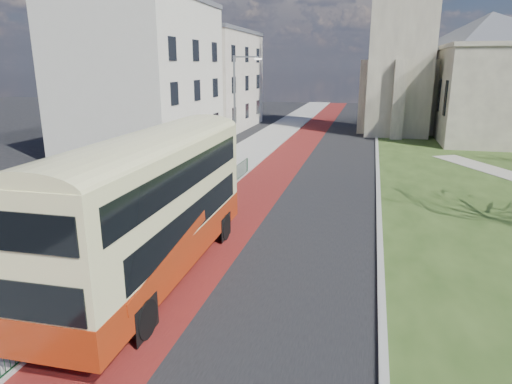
% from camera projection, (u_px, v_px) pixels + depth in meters
% --- Properties ---
extents(ground, '(160.00, 160.00, 0.00)m').
position_uv_depth(ground, '(213.00, 271.00, 17.13)').
color(ground, black).
rests_on(ground, ground).
extents(road_carriageway, '(9.00, 120.00, 0.01)m').
position_uv_depth(road_carriageway, '(317.00, 164.00, 35.46)').
color(road_carriageway, black).
rests_on(road_carriageway, ground).
extents(bus_lane, '(3.40, 120.00, 0.01)m').
position_uv_depth(bus_lane, '(282.00, 163.00, 36.09)').
color(bus_lane, '#591414').
rests_on(bus_lane, ground).
extents(pavement_west, '(4.00, 120.00, 0.12)m').
position_uv_depth(pavement_west, '(236.00, 160.00, 36.97)').
color(pavement_west, gray).
rests_on(pavement_west, ground).
extents(kerb_west, '(0.25, 120.00, 0.13)m').
position_uv_depth(kerb_west, '(260.00, 161.00, 36.50)').
color(kerb_west, '#999993').
rests_on(kerb_west, ground).
extents(kerb_east, '(0.25, 80.00, 0.13)m').
position_uv_depth(kerb_east, '(377.00, 161.00, 36.24)').
color(kerb_east, '#999993').
rests_on(kerb_east, ground).
extents(pedestrian_railing, '(0.07, 24.00, 1.12)m').
position_uv_depth(pedestrian_railing, '(182.00, 217.00, 21.41)').
color(pedestrian_railing, '#0C381B').
rests_on(pedestrian_railing, ground).
extents(gothic_church, '(16.38, 18.00, 40.00)m').
position_uv_depth(gothic_church, '(451.00, 7.00, 46.15)').
color(gothic_church, gray).
rests_on(gothic_church, ground).
extents(street_block_near, '(10.30, 14.30, 13.00)m').
position_uv_depth(street_block_near, '(142.00, 76.00, 39.21)').
color(street_block_near, silver).
rests_on(street_block_near, ground).
extents(street_block_far, '(10.30, 16.30, 11.50)m').
position_uv_depth(street_block_far, '(206.00, 80.00, 54.36)').
color(street_block_far, beige).
rests_on(street_block_far, ground).
extents(streetlamp, '(2.13, 0.18, 8.00)m').
position_uv_depth(streetlamp, '(237.00, 105.00, 33.73)').
color(streetlamp, gray).
rests_on(streetlamp, pavement_west).
extents(bus, '(3.07, 12.16, 5.06)m').
position_uv_depth(bus, '(153.00, 201.00, 15.90)').
color(bus, '#972A0D').
rests_on(bus, ground).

